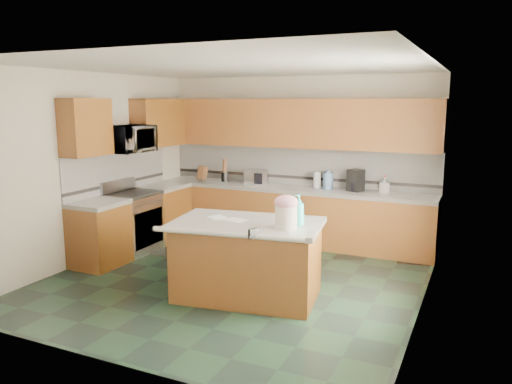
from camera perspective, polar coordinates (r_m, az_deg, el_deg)
The scene contains 52 objects.
floor at distance 6.57m, azimuth -2.51°, elevation -10.06°, with size 4.60×4.60×0.00m, color black.
ceiling at distance 6.18m, azimuth -2.71°, elevation 14.14°, with size 4.60×4.60×0.00m, color white.
wall_back at distance 8.34m, azimuth 4.76°, elevation 3.82°, with size 4.60×0.04×2.70m, color white.
wall_front at distance 4.34m, azimuth -16.85°, elevation -2.57°, with size 4.60×0.04×2.70m, color white.
wall_left at distance 7.58m, azimuth -18.39°, elevation 2.68°, with size 0.04×4.60×2.70m, color white.
wall_right at distance 5.57m, azimuth 19.09°, elevation 0.07°, with size 0.04×4.60×2.70m, color white.
back_base_cab at distance 8.20m, azimuth 3.90°, elevation -2.80°, with size 4.60×0.60×0.86m, color #4C2B0C.
back_countertop at distance 8.11m, azimuth 3.94°, elevation 0.37°, with size 4.60×0.64×0.06m, color silver.
back_upper_cab at distance 8.12m, azimuth 4.37°, elevation 7.83°, with size 4.60×0.33×0.78m, color #4C2B0C.
back_backsplash at distance 8.33m, azimuth 4.67°, elevation 3.01°, with size 4.60×0.02×0.63m, color silver.
back_accent_band at distance 8.35m, azimuth 4.64°, elevation 1.68°, with size 4.60×0.01×0.05m, color black.
left_base_cab_rear at distance 8.52m, azimuth -10.54°, elevation -2.46°, with size 0.60×0.82×0.86m, color #4C2B0C.
left_counter_rear at distance 8.43m, azimuth -10.64°, elevation 0.59°, with size 0.64×0.82×0.06m, color silver.
left_base_cab_front at distance 7.36m, azimuth -17.44°, elevation -4.78°, with size 0.60×0.72×0.86m, color #4C2B0C.
left_counter_front at distance 7.26m, azimuth -17.63°, elevation -1.27°, with size 0.64×0.72×0.06m, color silver.
left_backsplash at distance 7.98m, azimuth -15.49°, elevation 2.36°, with size 0.02×2.30×0.63m, color silver.
left_accent_band at distance 8.00m, azimuth -15.39°, elevation 0.97°, with size 0.01×2.30×0.05m, color black.
left_upper_cab_rear at distance 8.51m, azimuth -11.09°, elevation 7.78°, with size 0.33×1.09×0.78m, color #4C2B0C.
left_upper_cab_front at distance 7.23m, azimuth -18.88°, elevation 7.01°, with size 0.33×0.72×0.78m, color #4C2B0C.
range_body at distance 7.90m, azimuth -13.85°, elevation -3.51°, with size 0.60×0.76×0.88m, color #B7B7BC.
range_oven_door at distance 7.74m, azimuth -12.15°, elevation -4.04°, with size 0.02×0.68×0.55m, color black.
range_cooktop at distance 7.81m, azimuth -13.99°, elevation -0.23°, with size 0.62×0.78×0.04m, color black.
range_handle at distance 7.64m, azimuth -12.08°, elevation -1.30°, with size 0.02×0.02×0.66m, color #B7B7BC.
range_backguard at distance 7.95m, azimuth -15.49°, elevation 0.77°, with size 0.06×0.76×0.18m, color #B7B7BC.
microwave at distance 7.71m, azimuth -14.26°, elevation 5.87°, with size 0.73×0.50×0.41m, color #B7B7BC.
island_base at distance 5.91m, azimuth -1.01°, elevation -8.00°, with size 1.61×0.92×0.86m, color #4C2B0C.
island_top at distance 5.78m, azimuth -1.02°, elevation -3.67°, with size 1.71×1.02×0.06m, color silver.
island_bullnose at distance 5.34m, azimuth -3.41°, elevation -4.85°, with size 0.06×0.06×1.71m, color silver.
treat_jar at distance 5.44m, azimuth 3.46°, elevation -2.88°, with size 0.24×0.24×0.25m, color white.
treat_jar_lid at distance 5.40m, azimuth 3.48°, elevation -1.17°, with size 0.26×0.26×0.16m, color pink.
treat_jar_knob at distance 5.39m, azimuth 3.49°, elevation -0.61°, with size 0.03×0.03×0.09m, color tan.
treat_jar_knob_end_l at distance 5.41m, azimuth 3.06°, elevation -0.58°, with size 0.05×0.05×0.05m, color tan.
treat_jar_knob_end_r at distance 5.38m, azimuth 3.92°, elevation -0.65°, with size 0.05×0.05×0.05m, color tan.
soap_bottle_island at distance 5.58m, azimuth 4.89°, elevation -2.04°, with size 0.13×0.14×0.35m, color teal.
paper_sheet_a at distance 5.84m, azimuth -2.29°, elevation -3.21°, with size 0.26×0.19×0.00m, color white.
paper_sheet_b at distance 5.97m, azimuth -4.34°, elevation -2.92°, with size 0.26×0.19×0.00m, color white.
clamp_body at distance 5.21m, azimuth -0.33°, elevation -4.76°, with size 0.03×0.11×0.10m, color black.
clamp_handle at distance 5.16m, azimuth -0.65°, elevation -5.15°, with size 0.02×0.02×0.08m, color black.
knife_block at distance 8.86m, azimuth -6.16°, elevation 2.17°, with size 0.13×0.11×0.24m, color #472814.
utensil_crock at distance 8.68m, azimuth -3.59°, elevation 1.75°, with size 0.13×0.13×0.16m, color black.
utensil_bundle at distance 8.65m, azimuth -3.60°, elevation 3.02°, with size 0.07×0.07×0.23m, color #472814.
toaster_oven at distance 8.38m, azimuth -0.02°, elevation 1.68°, with size 0.38×0.26×0.22m, color #B7B7BC.
toaster_oven_door at distance 8.27m, azimuth -0.38°, elevation 1.57°, with size 0.34×0.01×0.18m, color black.
paper_towel at distance 8.04m, azimuth 7.00°, elevation 1.38°, with size 0.12×0.12×0.26m, color white.
paper_towel_base at distance 8.06m, azimuth 6.98°, elevation 0.52°, with size 0.17×0.17×0.01m, color #B7B7BC.
water_jug at distance 7.95m, azimuth 8.24°, elevation 1.26°, with size 0.16×0.16×0.26m, color #5D83B0.
water_jug_neck at distance 7.93m, azimuth 8.27°, elevation 2.33°, with size 0.08×0.08×0.04m, color #5D83B0.
coffee_maker at distance 7.85m, azimuth 11.33°, elevation 1.32°, with size 0.20×0.22×0.34m, color black.
coffee_carafe at distance 7.82m, azimuth 11.22°, elevation 0.56°, with size 0.14×0.14×0.14m, color black.
soap_bottle_back at distance 7.74m, azimuth 14.47°, elevation 0.74°, with size 0.11×0.11×0.25m, color white.
soap_back_cap at distance 7.72m, azimuth 14.52°, elevation 1.76°, with size 0.02×0.02×0.03m, color red.
window_light_proxy at distance 5.35m, azimuth 18.64°, elevation 1.34°, with size 0.02×1.40×1.10m, color white.
Camera 1 is at (2.84, -5.47, 2.28)m, focal length 35.00 mm.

